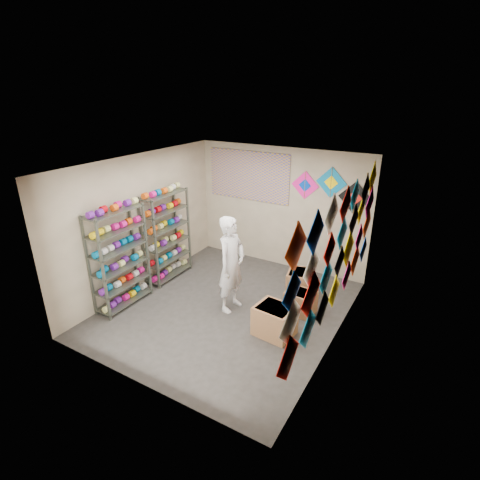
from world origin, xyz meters
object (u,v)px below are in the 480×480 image
Objects in this scene: shelf_rack_back at (166,236)px; carton_b at (300,302)px; shelf_rack_front at (119,259)px; carton_c at (300,282)px; carton_a at (275,321)px; shopkeeper at (231,264)px.

shelf_rack_back reaches higher than carton_b.
shelf_rack_front is at bearing -90.00° from shelf_rack_back.
shelf_rack_back is at bearing -172.79° from carton_b.
shelf_rack_front is 3.40m from carton_b.
shelf_rack_front is at bearing -155.26° from carton_c.
carton_b is at bearing 2.17° from shelf_rack_back.
carton_a is at bearing 11.40° from shelf_rack_front.
shelf_rack_back is 3.05× the size of carton_a.
shopkeeper is 1.27m from carton_a.
carton_b is (0.13, 0.83, -0.05)m from carton_a.
carton_a is 1.22× the size of carton_b.
shelf_rack_back reaches higher than carton_a.
shelf_rack_back is 3.05m from carton_a.
carton_b is at bearing 87.42° from carton_a.
carton_a is at bearing -14.03° from shelf_rack_back.
carton_c is (-0.28, 0.66, 0.02)m from carton_b.
shopkeeper reaches higher than carton_c.
carton_b is at bearing 25.19° from shelf_rack_front.
shelf_rack_back reaches higher than carton_c.
shelf_rack_back is 1.05× the size of shopkeeper.
carton_a is at bearing -105.25° from shopkeeper.
shopkeeper is 1.61m from carton_c.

